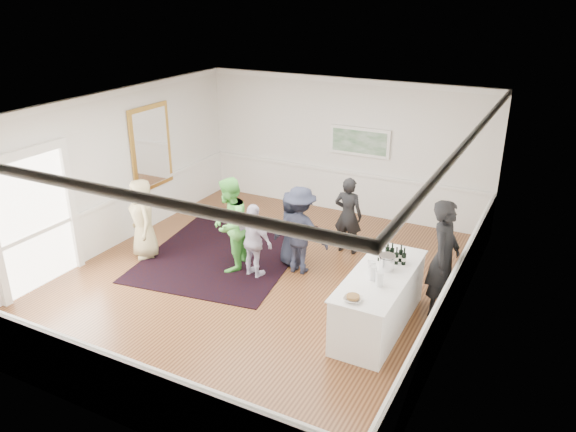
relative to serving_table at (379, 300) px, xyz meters
The scene contains 23 objects.
floor 2.52m from the serving_table, behind, with size 8.00×8.00×0.00m, color brown.
ceiling 3.68m from the serving_table, behind, with size 7.00×8.00×0.02m, color white.
wall_left 6.06m from the serving_table, behind, with size 0.02×8.00×3.20m, color white.
wall_right 1.60m from the serving_table, 21.22° to the left, with size 0.02×8.00×3.20m, color white.
wall_back 5.17m from the serving_table, 118.93° to the left, with size 7.00×0.02×3.20m, color white.
wall_front 4.48m from the serving_table, 124.20° to the right, with size 7.00×0.02×3.20m, color white.
wainscoting 2.47m from the serving_table, behind, with size 7.00×8.00×1.00m, color white, non-canonical shape.
mirror 6.28m from the serving_table, 163.79° to the left, with size 0.05×1.25×1.85m.
doorway 6.14m from the serving_table, 165.81° to the right, with size 0.10×1.78×2.56m.
landscape_painting 4.99m from the serving_table, 115.07° to the left, with size 1.44×0.06×0.66m.
area_rug 3.86m from the serving_table, 162.66° to the left, with size 2.86×3.75×0.02m, color black.
serving_table is the anchor object (origin of this frame).
bartender 1.27m from the serving_table, 49.02° to the left, with size 0.73×0.48×1.99m, color black.
guest_tan 5.03m from the serving_table, behind, with size 0.79×0.52×1.63m, color tan.
guest_green 3.27m from the serving_table, 169.10° to the left, with size 0.89×0.69×1.83m, color #5DC850.
guest_lilac 2.68m from the serving_table, 168.17° to the left, with size 0.84×0.35×1.44m, color silver.
guest_dark_a 2.28m from the serving_table, 150.26° to the left, with size 1.10×0.63×1.70m, color #1F2333.
guest_dark_b 2.77m from the serving_table, 122.22° to the left, with size 0.58×0.38×1.60m, color black.
guest_navy 2.62m from the serving_table, 148.94° to the left, with size 0.73×0.48×1.50m, color #1F2333.
wine_bottles 0.80m from the serving_table, 87.78° to the left, with size 0.46×0.22×0.31m.
juice_pitchers 0.63m from the serving_table, 97.26° to the right, with size 0.33×0.39×0.24m.
ice_bucket 0.61m from the serving_table, 82.33° to the left, with size 0.26×0.26×0.24m, color silver.
nut_bowl 1.07m from the serving_table, 95.90° to the right, with size 0.27×0.27×0.08m.
Camera 1 is at (4.71, -7.92, 5.08)m, focal length 35.00 mm.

